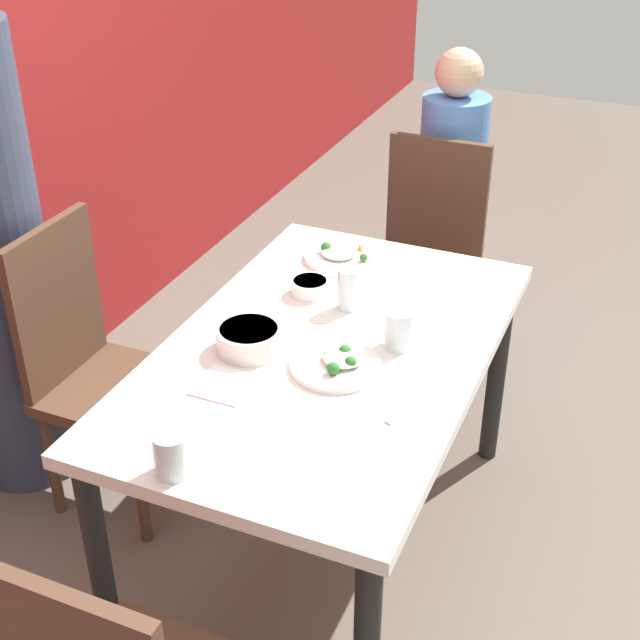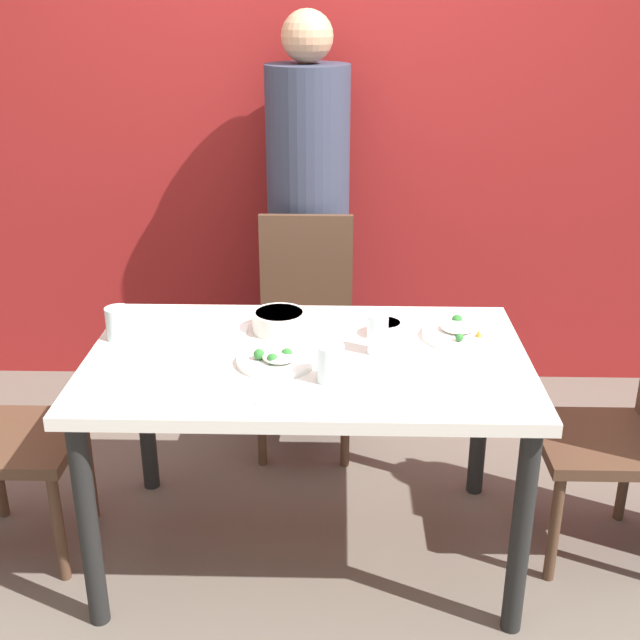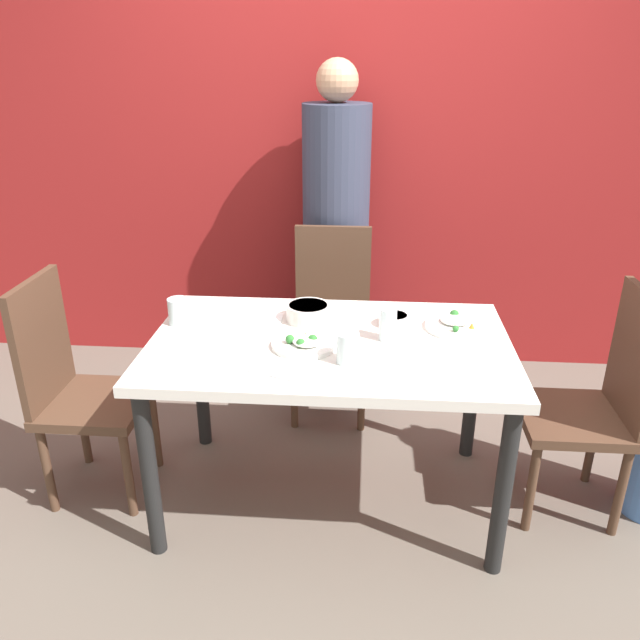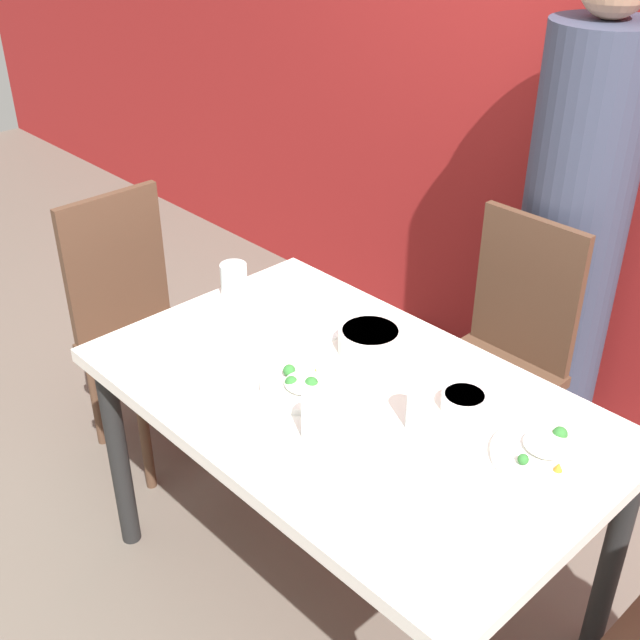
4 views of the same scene
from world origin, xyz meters
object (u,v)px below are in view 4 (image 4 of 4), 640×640
glass_water_tall (234,280)px  chair_adult_spot (501,352)px  bowl_curry (370,340)px  person_adult (571,240)px  plate_rice_adult (305,384)px

glass_water_tall → chair_adult_spot: bearing=48.8°
bowl_curry → glass_water_tall: glass_water_tall is taller
person_adult → bowl_curry: 0.92m
person_adult → glass_water_tall: bearing=-119.9°
bowl_curry → chair_adult_spot: bearing=84.1°
chair_adult_spot → glass_water_tall: size_ratio=8.92×
chair_adult_spot → glass_water_tall: 0.91m
plate_rice_adult → person_adult: bearing=87.6°
person_adult → plate_rice_adult: 1.17m
person_adult → bowl_curry: size_ratio=9.65×
bowl_curry → plate_rice_adult: 0.25m
chair_adult_spot → person_adult: 0.45m
plate_rice_adult → glass_water_tall: glass_water_tall is taller
chair_adult_spot → glass_water_tall: bearing=-131.2°
person_adult → glass_water_tall: size_ratio=16.21×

